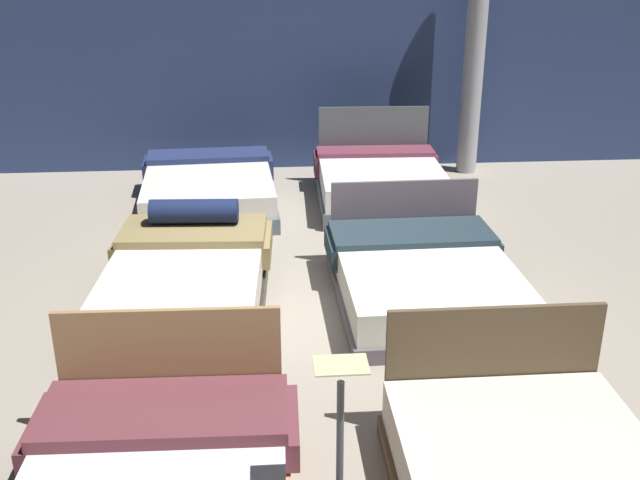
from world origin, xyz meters
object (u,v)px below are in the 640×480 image
(bed_2, at_px, (187,281))
(price_sign, at_px, (340,480))
(support_pillar, at_px, (475,52))
(bed_3, at_px, (423,278))
(bed_5, at_px, (381,183))
(bed_4, at_px, (209,190))

(bed_2, bearing_deg, price_sign, -67.21)
(price_sign, bearing_deg, support_pillar, 69.91)
(price_sign, bearing_deg, bed_3, 69.91)
(bed_3, relative_size, support_pillar, 0.62)
(bed_2, height_order, support_pillar, support_pillar)
(bed_2, relative_size, support_pillar, 0.63)
(bed_3, distance_m, price_sign, 3.26)
(bed_2, height_order, bed_3, bed_3)
(price_sign, relative_size, support_pillar, 0.34)
(bed_5, xyz_separation_m, price_sign, (-1.16, -5.95, 0.21))
(bed_4, distance_m, support_pillar, 4.26)
(bed_2, height_order, bed_4, bed_2)
(bed_2, bearing_deg, support_pillar, 51.41)
(price_sign, xyz_separation_m, support_pillar, (2.67, 7.29, 1.27))
(bed_3, xyz_separation_m, bed_4, (-2.19, 2.88, 0.00))
(bed_4, distance_m, price_sign, 6.04)
(bed_2, distance_m, bed_4, 2.88)
(bed_5, height_order, price_sign, price_sign)
(bed_4, height_order, bed_5, bed_5)
(bed_4, bearing_deg, price_sign, -83.05)
(bed_4, xyz_separation_m, bed_5, (2.23, 0.01, 0.02))
(bed_3, relative_size, bed_5, 1.08)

